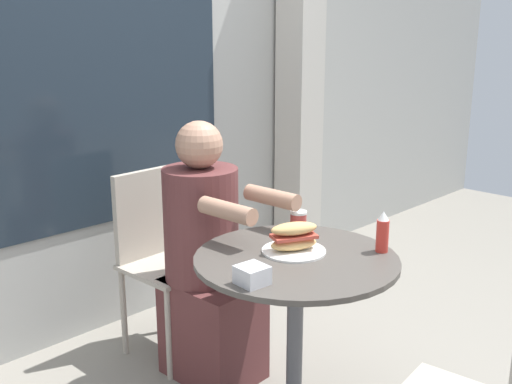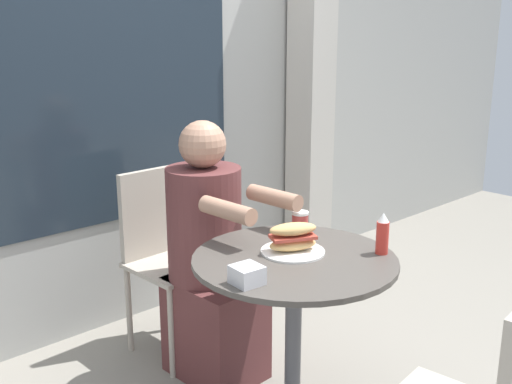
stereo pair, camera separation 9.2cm
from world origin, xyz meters
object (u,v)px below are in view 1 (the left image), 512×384
at_px(drink_cup, 298,221).
at_px(condiment_bottle, 383,232).
at_px(diner_chair, 158,245).
at_px(cafe_table, 295,305).
at_px(sandwich_on_plate, 294,240).
at_px(seated_diner, 208,269).

relative_size(drink_cup, condiment_bottle, 0.53).
height_order(diner_chair, condiment_bottle, same).
bearing_deg(cafe_table, sandwich_on_plate, 52.03).
xyz_separation_m(drink_cup, condiment_bottle, (0.03, -0.37, 0.03)).
relative_size(sandwich_on_plate, condiment_bottle, 1.53).
xyz_separation_m(seated_diner, sandwich_on_plate, (-0.02, -0.50, 0.26)).
bearing_deg(drink_cup, seated_diner, 116.78).
height_order(sandwich_on_plate, condiment_bottle, condiment_bottle).
xyz_separation_m(diner_chair, condiment_bottle, (0.22, -1.07, 0.27)).
xyz_separation_m(sandwich_on_plate, drink_cup, (0.20, 0.15, -0.01)).
bearing_deg(drink_cup, sandwich_on_plate, -142.92).
bearing_deg(cafe_table, drink_cup, 39.53).
bearing_deg(condiment_bottle, cafe_table, 144.18).
bearing_deg(condiment_bottle, diner_chair, 101.47).
relative_size(sandwich_on_plate, drink_cup, 2.88).
height_order(sandwich_on_plate, drink_cup, sandwich_on_plate).
relative_size(diner_chair, seated_diner, 0.76).
distance_m(cafe_table, diner_chair, 0.89).
height_order(cafe_table, sandwich_on_plate, sandwich_on_plate).
height_order(cafe_table, condiment_bottle, condiment_bottle).
bearing_deg(cafe_table, diner_chair, 87.41).
xyz_separation_m(cafe_table, sandwich_on_plate, (0.03, 0.04, 0.24)).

